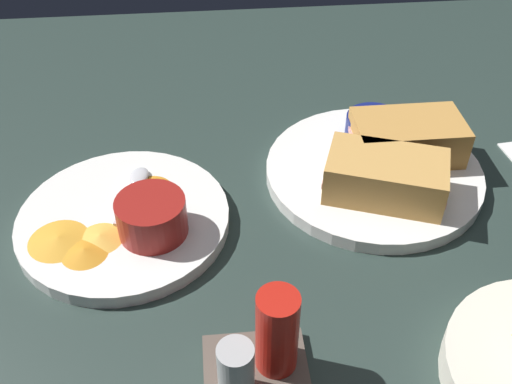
{
  "coord_description": "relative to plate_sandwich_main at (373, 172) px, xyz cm",
  "views": [
    {
      "loc": [
        16.06,
        49.07,
        45.53
      ],
      "look_at": [
        11.25,
        0.08,
        3.0
      ],
      "focal_mm": 41.38,
      "sensor_mm": 36.0,
      "label": 1
    }
  ],
  "objects": [
    {
      "name": "plate_chips_companion",
      "position": [
        29.37,
        5.5,
        0.0
      ],
      "size": [
        23.15,
        23.15,
        1.6
      ],
      "primitive_type": "cylinder",
      "color": "white",
      "rests_on": "ground_plane"
    },
    {
      "name": "condiment_caddy",
      "position": [
        16.32,
        25.97,
        2.61
      ],
      "size": [
        9.0,
        9.0,
        9.5
      ],
      "color": "brown",
      "rests_on": "ground_plane"
    },
    {
      "name": "sandwich_half_far",
      "position": [
        -4.34,
        -2.29,
        3.2
      ],
      "size": [
        13.27,
        7.62,
        4.8
      ],
      "color": "#C68C42",
      "rests_on": "plate_sandwich_main"
    },
    {
      "name": "ground_plane",
      "position": [
        3.44,
        4.68,
        -2.3
      ],
      "size": [
        110.0,
        110.0,
        3.0
      ],
      "primitive_type": "cube",
      "color": "#283833"
    },
    {
      "name": "spoon_by_dark_ramekin",
      "position": [
        -1.74,
        -0.19,
        1.16
      ],
      "size": [
        2.59,
        9.96,
        0.8
      ],
      "color": "silver",
      "rests_on": "plate_sandwich_main"
    },
    {
      "name": "plate_sandwich_main",
      "position": [
        0.0,
        0.0,
        0.0
      ],
      "size": [
        25.86,
        25.86,
        1.6
      ],
      "primitive_type": "cylinder",
      "color": "white",
      "rests_on": "ground_plane"
    },
    {
      "name": "spoon_by_gravy_ramekin",
      "position": [
        28.21,
        0.73,
        1.16
      ],
      "size": [
        3.8,
        9.92,
        0.8
      ],
      "color": "silver",
      "rests_on": "plate_chips_companion"
    },
    {
      "name": "sandwich_half_near",
      "position": [
        0.18,
        4.91,
        3.2
      ],
      "size": [
        14.86,
        11.61,
        4.8
      ],
      "color": "tan",
      "rests_on": "plate_sandwich_main"
    },
    {
      "name": "ramekin_dark_sauce",
      "position": [
        -1.13,
        -5.71,
        2.59
      ],
      "size": [
        6.98,
        6.98,
        3.3
      ],
      "color": "navy",
      "rests_on": "plate_sandwich_main"
    },
    {
      "name": "ramekin_light_gravy",
      "position": [
        25.9,
        8.4,
        3.06
      ],
      "size": [
        7.3,
        7.3,
        4.22
      ],
      "color": "maroon",
      "rests_on": "plate_chips_companion"
    },
    {
      "name": "plantain_chip_scatter",
      "position": [
        32.18,
        7.7,
        1.1
      ],
      "size": [
        15.81,
        14.65,
        0.6
      ],
      "color": "orange",
      "rests_on": "plate_chips_companion"
    }
  ]
}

